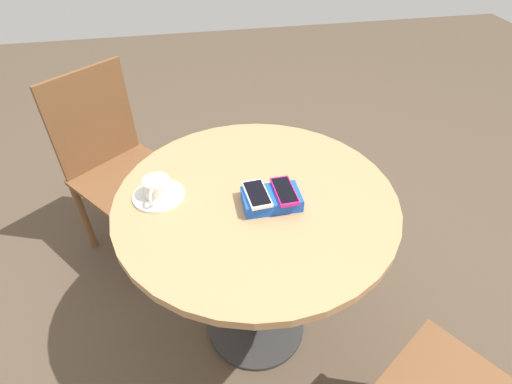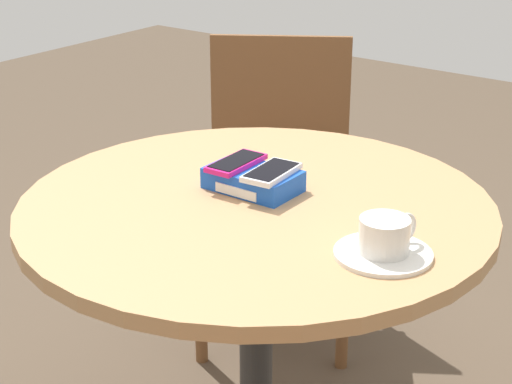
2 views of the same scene
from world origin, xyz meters
The scene contains 8 objects.
ground_plane centered at (0.00, 0.00, 0.00)m, with size 8.00×8.00×0.00m, color brown.
round_table centered at (0.00, 0.00, 0.64)m, with size 0.94×0.94×0.77m.
phone_box centered at (-0.04, 0.05, 0.80)m, with size 0.18×0.12×0.04m.
phone_magenta centered at (-0.08, 0.04, 0.82)m, with size 0.07×0.14×0.01m.
phone_white centered at (0.01, 0.04, 0.82)m, with size 0.08×0.14×0.01m.
saucer centered at (0.32, -0.06, 0.78)m, with size 0.17×0.17×0.01m, color silver.
coffee_cup centered at (0.32, -0.06, 0.81)m, with size 0.09×0.12×0.06m.
chair_near_window centered at (0.55, -0.67, 0.48)m, with size 0.61×0.61×0.93m.
Camera 1 is at (0.19, 0.98, 1.64)m, focal length 28.00 mm.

